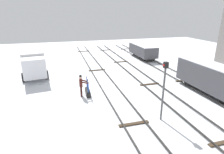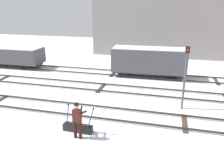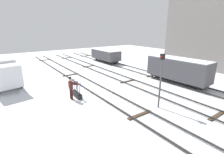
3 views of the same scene
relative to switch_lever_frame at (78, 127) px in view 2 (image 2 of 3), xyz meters
The scene contains 10 objects.
ground_plane 2.18m from the switch_lever_frame, 107.36° to the left, with size 60.00×60.00×0.00m, color silver.
track_main_line 2.17m from the switch_lever_frame, 107.36° to the left, with size 44.00×1.94×0.18m.
track_siding_near 6.08m from the switch_lever_frame, 96.10° to the left, with size 44.00×1.94×0.18m.
track_siding_far 9.94m from the switch_lever_frame, 93.73° to the left, with size 44.00×1.94×0.18m.
switch_lever_frame is the anchor object (origin of this frame).
rail_worker 0.99m from the switch_lever_frame, 67.05° to the right, with size 0.55×0.70×1.86m.
signal_post 6.83m from the switch_lever_frame, 37.51° to the left, with size 0.24×0.32×3.83m.
apartment_building 20.96m from the switch_lever_frame, 82.07° to the left, with size 16.23×5.17×10.67m.
freight_car_back_track 10.31m from the switch_lever_frame, 75.64° to the left, with size 6.36×2.15×2.56m.
freight_car_far_end 14.74m from the switch_lever_frame, 137.61° to the left, with size 5.70×2.20×2.01m.
Camera 2 is at (4.72, -11.25, 6.07)m, focal length 36.01 mm.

